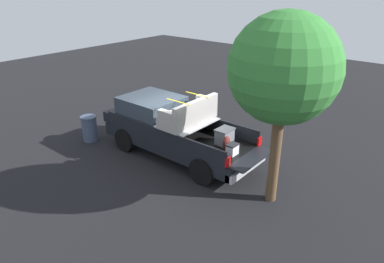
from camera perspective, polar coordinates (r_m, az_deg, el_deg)
ground_plane at (r=12.41m, az=-2.14°, el=-3.94°), size 40.00×40.00×0.00m
pickup_truck at (r=12.22m, az=-3.53°, el=0.68°), size 6.05×2.09×2.23m
tree_background at (r=8.89m, az=14.64°, el=9.63°), size 2.76×2.76×5.11m
trash_can at (r=13.91m, az=-16.23°, el=0.51°), size 0.60×0.60×0.98m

